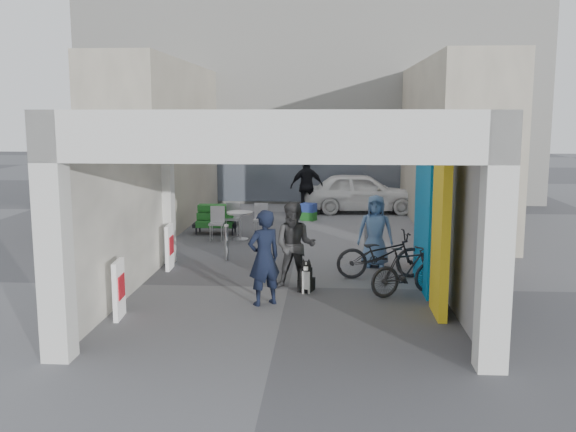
# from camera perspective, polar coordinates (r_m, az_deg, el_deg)

# --- Properties ---
(ground) EXTENTS (90.00, 90.00, 0.00)m
(ground) POSITION_cam_1_polar(r_m,az_deg,el_deg) (12.95, 0.04, -6.35)
(ground) COLOR #5B5B60
(ground) RESTS_ON ground
(arcade_canopy) EXTENTS (6.40, 6.45, 6.40)m
(arcade_canopy) POSITION_cam_1_polar(r_m,az_deg,el_deg) (11.70, 2.43, 3.46)
(arcade_canopy) COLOR silver
(arcade_canopy) RESTS_ON ground
(far_building) EXTENTS (18.00, 4.08, 8.00)m
(far_building) POSITION_cam_1_polar(r_m,az_deg,el_deg) (26.47, 1.97, 10.26)
(far_building) COLOR silver
(far_building) RESTS_ON ground
(plaza_bldg_left) EXTENTS (2.00, 9.00, 5.00)m
(plaza_bldg_left) POSITION_cam_1_polar(r_m,az_deg,el_deg) (20.67, -11.25, 6.29)
(plaza_bldg_left) COLOR #BBB29B
(plaza_bldg_left) RESTS_ON ground
(plaza_bldg_right) EXTENTS (2.00, 9.00, 5.00)m
(plaza_bldg_right) POSITION_cam_1_polar(r_m,az_deg,el_deg) (20.32, 14.25, 6.14)
(plaza_bldg_right) COLOR #BBB29B
(plaza_bldg_right) RESTS_ON ground
(bollard_left) EXTENTS (0.09, 0.09, 0.84)m
(bollard_left) POSITION_cam_1_polar(r_m,az_deg,el_deg) (15.24, -5.48, -2.41)
(bollard_left) COLOR gray
(bollard_left) RESTS_ON ground
(bollard_center) EXTENTS (0.09, 0.09, 0.94)m
(bollard_center) POSITION_cam_1_polar(r_m,az_deg,el_deg) (15.04, 0.81, -2.34)
(bollard_center) COLOR gray
(bollard_center) RESTS_ON ground
(bollard_right) EXTENTS (0.09, 0.09, 0.96)m
(bollard_right) POSITION_cam_1_polar(r_m,az_deg,el_deg) (15.07, 6.98, -2.35)
(bollard_right) COLOR gray
(bollard_right) RESTS_ON ground
(advert_board_near) EXTENTS (0.13, 0.55, 1.00)m
(advert_board_near) POSITION_cam_1_polar(r_m,az_deg,el_deg) (11.30, -14.79, -6.31)
(advert_board_near) COLOR silver
(advert_board_near) RESTS_ON ground
(advert_board_far) EXTENTS (0.12, 0.55, 1.00)m
(advert_board_far) POSITION_cam_1_polar(r_m,az_deg,el_deg) (14.56, -10.48, -2.72)
(advert_board_far) COLOR silver
(advert_board_far) RESTS_ON ground
(cafe_set) EXTENTS (1.53, 1.24, 0.93)m
(cafe_set) POSITION_cam_1_polar(r_m,az_deg,el_deg) (18.09, -4.53, -0.88)
(cafe_set) COLOR #B3B2B8
(cafe_set) RESTS_ON ground
(produce_stand) EXTENTS (1.26, 0.68, 0.83)m
(produce_stand) POSITION_cam_1_polar(r_m,az_deg,el_deg) (18.70, -6.44, -0.57)
(produce_stand) COLOR black
(produce_stand) RESTS_ON ground
(crate_stack) EXTENTS (0.55, 0.50, 0.56)m
(crate_stack) POSITION_cam_1_polar(r_m,az_deg,el_deg) (20.92, 1.85, 0.37)
(crate_stack) COLOR #175218
(crate_stack) RESTS_ON ground
(border_collie) EXTENTS (0.25, 0.49, 0.68)m
(border_collie) POSITION_cam_1_polar(r_m,az_deg,el_deg) (12.55, 1.63, -5.59)
(border_collie) COLOR black
(border_collie) RESTS_ON ground
(man_with_dog) EXTENTS (0.76, 0.71, 1.75)m
(man_with_dog) POSITION_cam_1_polar(r_m,az_deg,el_deg) (11.61, -2.14, -3.72)
(man_with_dog) COLOR black
(man_with_dog) RESTS_ON ground
(man_back_turned) EXTENTS (0.92, 0.76, 1.74)m
(man_back_turned) POSITION_cam_1_polar(r_m,az_deg,el_deg) (12.65, 0.62, -2.67)
(man_back_turned) COLOR #38383A
(man_back_turned) RESTS_ON ground
(man_elderly) EXTENTS (0.84, 0.58, 1.64)m
(man_elderly) POSITION_cam_1_polar(r_m,az_deg,el_deg) (14.64, 7.77, -1.34)
(man_elderly) COLOR #5A7DB0
(man_elderly) RESTS_ON ground
(man_crates) EXTENTS (1.25, 0.81, 1.97)m
(man_crates) POSITION_cam_1_polar(r_m,az_deg,el_deg) (22.01, 1.68, 2.66)
(man_crates) COLOR black
(man_crates) RESTS_ON ground
(bicycle_front) EXTENTS (1.99, 0.93, 1.01)m
(bicycle_front) POSITION_cam_1_polar(r_m,az_deg,el_deg) (13.71, 8.31, -3.41)
(bicycle_front) COLOR black
(bicycle_front) RESTS_ON ground
(bicycle_rear) EXTENTS (1.61, 1.11, 0.95)m
(bicycle_rear) POSITION_cam_1_polar(r_m,az_deg,el_deg) (12.50, 10.54, -4.83)
(bicycle_rear) COLOR black
(bicycle_rear) RESTS_ON ground
(white_van) EXTENTS (4.19, 1.82, 1.41)m
(white_van) POSITION_cam_1_polar(r_m,az_deg,el_deg) (22.76, 6.52, 2.10)
(white_van) COLOR white
(white_van) RESTS_ON ground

